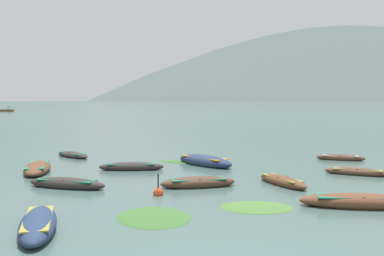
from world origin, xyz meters
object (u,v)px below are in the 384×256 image
at_px(rowboat_11, 341,158).
at_px(rowboat_1, 131,167).
at_px(rowboat_2, 198,183).
at_px(rowboat_10, 38,224).
at_px(rowboat_4, 73,155).
at_px(rowboat_12, 37,168).
at_px(rowboat_3, 361,202).
at_px(rowboat_7, 67,184).
at_px(rowboat_5, 205,161).
at_px(rowboat_6, 282,181).
at_px(mooring_buoy, 158,193).
at_px(rowboat_8, 357,172).

bearing_deg(rowboat_11, rowboat_1, -160.88).
distance_m(rowboat_2, rowboat_10, 8.48).
height_order(rowboat_2, rowboat_4, rowboat_2).
bearing_deg(rowboat_12, rowboat_3, -25.96).
bearing_deg(rowboat_7, rowboat_5, 48.73).
xyz_separation_m(rowboat_5, rowboat_7, (-6.27, -7.14, -0.06)).
bearing_deg(rowboat_3, rowboat_1, 140.80).
bearing_deg(rowboat_11, rowboat_6, -121.47).
height_order(rowboat_2, rowboat_5, rowboat_5).
xyz_separation_m(rowboat_7, rowboat_12, (-3.09, 4.34, 0.02)).
relative_size(rowboat_2, mooring_buoy, 3.57).
bearing_deg(rowboat_10, rowboat_5, 69.94).
bearing_deg(rowboat_5, rowboat_10, -110.06).
relative_size(rowboat_6, rowboat_7, 0.87).
bearing_deg(rowboat_4, rowboat_10, -75.89).
relative_size(rowboat_8, rowboat_11, 1.09).
height_order(rowboat_7, rowboat_10, rowboat_10).
bearing_deg(rowboat_3, mooring_buoy, 167.61).
xyz_separation_m(rowboat_5, rowboat_8, (8.25, -3.13, -0.10)).
bearing_deg(rowboat_11, rowboat_2, -134.97).
xyz_separation_m(rowboat_4, rowboat_6, (13.07, -9.50, 0.02)).
height_order(rowboat_6, rowboat_8, rowboat_6).
height_order(rowboat_5, rowboat_11, rowboat_5).
bearing_deg(rowboat_6, rowboat_12, 166.04).
bearing_deg(rowboat_3, rowboat_2, 150.09).
relative_size(rowboat_2, rowboat_10, 0.87).
xyz_separation_m(rowboat_1, rowboat_3, (10.20, -8.32, 0.02)).
xyz_separation_m(rowboat_3, rowboat_4, (-15.32, 13.72, -0.05)).
bearing_deg(rowboat_2, rowboat_7, -175.75).
bearing_deg(rowboat_7, mooring_buoy, -17.84).
height_order(rowboat_1, rowboat_5, rowboat_5).
xyz_separation_m(rowboat_1, rowboat_10, (-0.81, -11.74, 0.03)).
distance_m(rowboat_4, rowboat_11, 18.41).
distance_m(rowboat_8, rowboat_12, 17.62).
distance_m(rowboat_1, rowboat_7, 5.57).
bearing_deg(rowboat_2, rowboat_1, 129.94).
relative_size(rowboat_2, rowboat_7, 0.92).
relative_size(rowboat_4, rowboat_12, 0.68).
bearing_deg(rowboat_3, rowboat_7, 165.63).
xyz_separation_m(rowboat_11, mooring_buoy, (-10.96, -11.19, -0.05)).
bearing_deg(rowboat_2, rowboat_4, 131.87).
height_order(rowboat_3, rowboat_12, rowboat_12).
bearing_deg(rowboat_4, rowboat_3, -41.85).
distance_m(rowboat_11, mooring_buoy, 15.66).
relative_size(rowboat_2, rowboat_4, 1.13).
height_order(rowboat_5, rowboat_7, rowboat_5).
height_order(rowboat_4, rowboat_11, rowboat_11).
distance_m(rowboat_1, rowboat_8, 12.51).
height_order(rowboat_2, rowboat_10, rowboat_10).
relative_size(rowboat_6, rowboat_11, 1.09).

